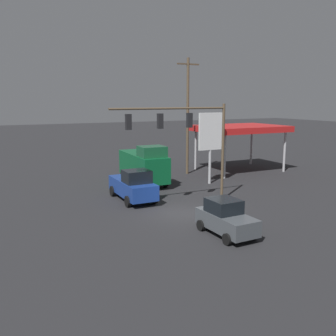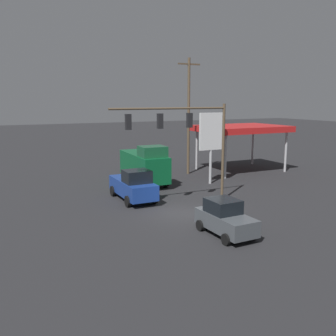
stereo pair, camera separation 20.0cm
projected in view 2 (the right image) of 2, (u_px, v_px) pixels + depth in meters
name	position (u px, v px, depth m)	size (l,w,h in m)	color
ground_plane	(181.00, 213.00, 24.70)	(200.00, 200.00, 0.00)	#262628
traffic_signal_assembly	(184.00, 130.00, 25.63)	(8.68, 0.43, 7.11)	brown
utility_pole	(189.00, 114.00, 36.87)	(2.40, 0.26, 11.37)	brown
gas_station_canopy	(241.00, 129.00, 38.94)	(8.71, 6.60, 4.75)	red
price_sign	(211.00, 134.00, 32.67)	(2.29, 0.27, 6.28)	#B7B7BC
pickup_parked	(133.00, 186.00, 27.70)	(2.26, 5.20, 2.40)	navy
delivery_truck	(145.00, 165.00, 33.15)	(2.72, 6.87, 3.58)	#0C592D
hatchback_crossing	(225.00, 218.00, 20.60)	(2.04, 3.84, 1.97)	#474C51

